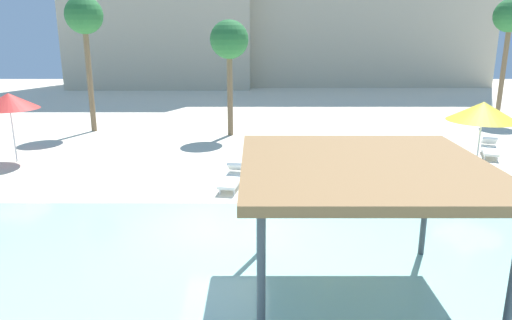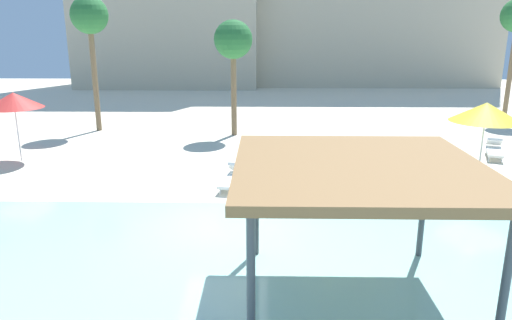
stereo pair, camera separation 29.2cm
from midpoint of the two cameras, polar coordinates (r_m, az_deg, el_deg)
ground_plane at (r=13.63m, az=-4.32°, el=-7.52°), size 80.00×80.00×0.00m
shade_pavilion at (r=9.17m, az=11.91°, el=-1.25°), size 4.62×4.62×2.89m
beach_umbrella_red_0 at (r=21.65m, az=-27.76°, el=6.25°), size 2.29×2.29×2.83m
beach_umbrella_yellow_3 at (r=18.35m, az=25.04°, el=5.28°), size 2.40×2.40×2.86m
lounge_chair_2 at (r=19.91m, az=5.53°, el=0.88°), size 0.74×1.94×0.74m
lounge_chair_3 at (r=16.35m, az=8.46°, el=-2.47°), size 0.83×1.96×0.74m
lounge_chair_4 at (r=22.83m, az=25.80°, el=1.27°), size 1.23×1.99×0.74m
lounge_chair_5 at (r=16.58m, az=-3.28°, el=-2.06°), size 0.93×1.97×0.74m
palm_tree_0 at (r=31.93m, az=27.83°, el=14.67°), size 1.90×1.90×6.98m
palm_tree_1 at (r=24.16m, az=-3.57°, el=13.88°), size 1.90×1.90×5.74m
palm_tree_2 at (r=26.64m, az=-20.14°, el=15.54°), size 1.90×1.90×6.92m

